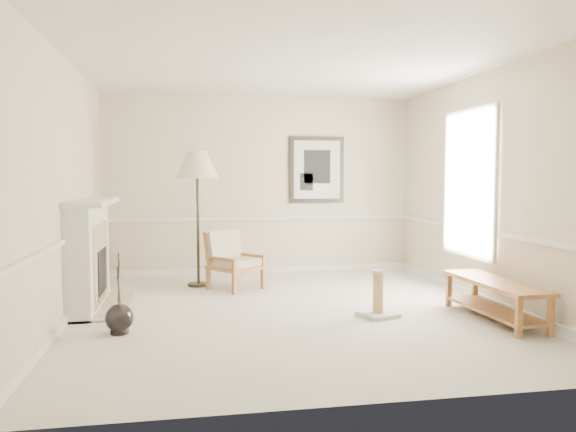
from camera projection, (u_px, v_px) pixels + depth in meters
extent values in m
plane|color=silver|center=(291.00, 311.00, 6.60)|extent=(5.50, 5.50, 0.00)
cube|color=beige|center=(260.00, 185.00, 9.20)|extent=(5.00, 0.04, 2.90)
cube|color=beige|center=(365.00, 196.00, 3.80)|extent=(5.00, 0.04, 2.90)
cube|color=beige|center=(63.00, 189.00, 6.05)|extent=(0.04, 5.50, 2.90)
cube|color=beige|center=(489.00, 188.00, 6.94)|extent=(0.04, 5.50, 2.90)
cube|color=white|center=(291.00, 61.00, 6.40)|extent=(5.00, 5.50, 0.04)
cube|color=white|center=(260.00, 270.00, 9.27)|extent=(4.95, 0.04, 0.10)
cube|color=white|center=(260.00, 218.00, 9.22)|extent=(4.95, 0.04, 0.05)
cube|color=white|center=(470.00, 183.00, 7.33)|extent=(0.03, 1.20, 1.80)
cube|color=white|center=(469.00, 183.00, 7.32)|extent=(0.05, 1.34, 1.94)
cube|color=black|center=(317.00, 170.00, 9.32)|extent=(0.92, 0.04, 1.10)
cube|color=white|center=(317.00, 170.00, 9.29)|extent=(0.78, 0.01, 0.96)
cube|color=black|center=(317.00, 167.00, 9.29)|extent=(0.45, 0.01, 0.55)
cube|color=white|center=(88.00, 257.00, 6.72)|extent=(0.28, 1.50, 1.25)
cube|color=white|center=(91.00, 202.00, 6.69)|extent=(0.46, 1.64, 0.06)
cube|color=#C6B28E|center=(101.00, 263.00, 6.75)|extent=(0.02, 1.05, 0.95)
cube|color=black|center=(102.00, 273.00, 6.76)|extent=(0.02, 0.62, 0.58)
cube|color=#AD8239|center=(103.00, 295.00, 6.78)|extent=(0.01, 0.66, 0.05)
cube|color=#C6B28E|center=(103.00, 306.00, 6.79)|extent=(0.60, 1.50, 0.03)
sphere|color=black|center=(119.00, 318.00, 5.65)|extent=(0.28, 0.28, 0.28)
cylinder|color=black|center=(120.00, 330.00, 5.66)|extent=(0.18, 0.18, 0.08)
cylinder|color=black|center=(119.00, 282.00, 5.63)|extent=(0.04, 0.12, 0.45)
cylinder|color=black|center=(119.00, 285.00, 5.63)|extent=(0.05, 0.15, 0.36)
cylinder|color=black|center=(118.00, 278.00, 5.63)|extent=(0.03, 0.07, 0.52)
cube|color=#9C6932|center=(234.00, 282.00, 7.53)|extent=(0.07, 0.07, 0.33)
cube|color=#9C6932|center=(208.00, 277.00, 7.90)|extent=(0.07, 0.07, 0.33)
cube|color=#9C6932|center=(263.00, 277.00, 7.93)|extent=(0.07, 0.07, 0.33)
cube|color=#9C6932|center=(237.00, 273.00, 8.30)|extent=(0.07, 0.07, 0.33)
cube|color=#9C6932|center=(236.00, 267.00, 7.90)|extent=(0.86, 0.86, 0.04)
cube|color=#9C6932|center=(222.00, 247.00, 8.07)|extent=(0.58, 0.49, 0.48)
cube|color=#9C6932|center=(221.00, 259.00, 7.69)|extent=(0.42, 0.52, 0.04)
cube|color=#9C6932|center=(250.00, 255.00, 8.09)|extent=(0.42, 0.52, 0.04)
cube|color=white|center=(236.00, 262.00, 7.90)|extent=(0.79, 0.79, 0.11)
cube|color=white|center=(225.00, 246.00, 8.04)|extent=(0.55, 0.48, 0.43)
cylinder|color=black|center=(199.00, 284.00, 8.17)|extent=(0.32, 0.32, 0.03)
cylinder|color=black|center=(198.00, 224.00, 8.10)|extent=(0.04, 0.04, 1.75)
cone|color=beige|center=(197.00, 165.00, 8.05)|extent=(0.71, 0.71, 0.38)
cube|color=#9C6932|center=(495.00, 282.00, 6.19)|extent=(0.51, 1.55, 0.04)
cube|color=#9C6932|center=(494.00, 310.00, 6.21)|extent=(0.44, 1.44, 0.03)
cube|color=#9C6932|center=(519.00, 319.00, 5.48)|extent=(0.06, 0.06, 0.40)
cube|color=#9C6932|center=(551.00, 317.00, 5.55)|extent=(0.06, 0.06, 0.40)
cube|color=#9C6932|center=(449.00, 290.00, 6.85)|extent=(0.06, 0.06, 0.40)
cube|color=#9C6932|center=(475.00, 289.00, 6.93)|extent=(0.06, 0.06, 0.40)
cube|color=beige|center=(378.00, 315.00, 6.35)|extent=(0.47, 0.47, 0.05)
cylinder|color=tan|center=(378.00, 293.00, 6.33)|extent=(0.12, 0.12, 0.45)
cylinder|color=beige|center=(378.00, 272.00, 6.32)|extent=(0.14, 0.14, 0.04)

